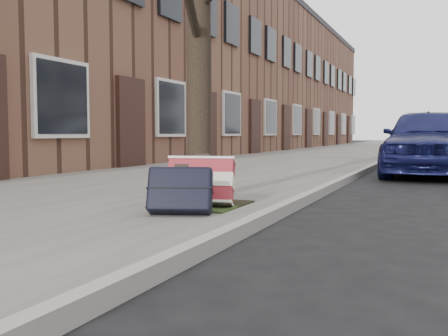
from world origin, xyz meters
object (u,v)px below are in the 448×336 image
at_px(suitcase_red, 201,182).
at_px(suitcase_navy, 180,190).
at_px(car_near_mid, 435,138).
at_px(car_near_front, 428,141).

relative_size(suitcase_red, suitcase_navy, 1.12).
distance_m(suitcase_navy, car_near_mid, 11.65).
bearing_deg(car_near_front, suitcase_red, -106.74).
bearing_deg(suitcase_red, car_near_front, 58.77).
relative_size(car_near_front, car_near_mid, 0.93).
bearing_deg(car_near_mid, suitcase_red, -98.29).
distance_m(suitcase_red, suitcase_navy, 0.51).
bearing_deg(suitcase_red, suitcase_navy, -99.70).
height_order(suitcase_red, car_near_front, car_near_front).
xyz_separation_m(suitcase_red, car_near_mid, (1.99, 10.97, 0.36)).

